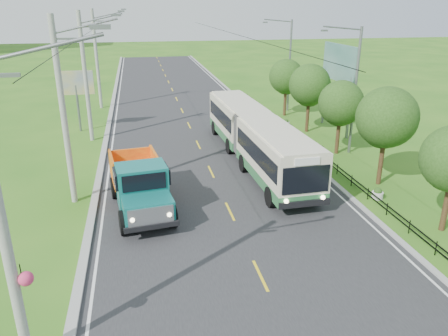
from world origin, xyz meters
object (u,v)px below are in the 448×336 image
object	(u,v)px
bus	(255,134)
dump_truck	(140,182)
planter_mid	(321,150)
tree_third	(386,120)
tree_back	(286,78)
pole_nearest	(3,220)
tree_fourth	(341,105)
pole_mid	(86,77)
billboard_right	(339,68)
pole_near	(64,113)
planter_near	(378,194)
planter_far	(286,123)
billboard_left	(76,87)
tree_fifth	(310,87)
streetlight_far	(288,62)
pole_far	(97,59)
streetlight_mid	(354,87)

from	to	relation	value
bus	dump_truck	world-z (taller)	bus
planter_mid	dump_truck	bearing A→B (deg)	-152.60
tree_third	tree_back	bearing A→B (deg)	90.00
pole_nearest	tree_fourth	world-z (taller)	pole_nearest
pole_mid	billboard_right	size ratio (longest dim) A/B	1.37
pole_near	tree_back	distance (m)	24.98
planter_near	planter_far	distance (m)	16.00
tree_third	billboard_left	size ratio (longest dim) A/B	1.15
pole_nearest	tree_fourth	bearing A→B (deg)	43.45
tree_third	tree_fifth	world-z (taller)	tree_third
tree_fourth	streetlight_far	world-z (taller)	streetlight_far
bus	pole_nearest	bearing A→B (deg)	-127.35
tree_fifth	planter_mid	bearing A→B (deg)	-101.56
streetlight_far	bus	world-z (taller)	streetlight_far
planter_near	planter_far	bearing A→B (deg)	90.00
tree_third	bus	world-z (taller)	tree_third
tree_fifth	planter_far	xyz separation A→B (m)	(-1.26, 1.86, -3.57)
tree_fifth	planter_near	bearing A→B (deg)	-95.08
pole_nearest	pole_far	bearing A→B (deg)	90.04
pole_near	tree_fifth	bearing A→B (deg)	31.59
pole_nearest	pole_far	xyz separation A→B (m)	(-0.02, 36.00, 0.16)
streetlight_far	billboard_left	xyz separation A→B (m)	(-20.14, -4.00, -1.04)
planter_near	planter_mid	size ratio (longest dim) A/B	1.00
billboard_right	bus	size ratio (longest dim) A/B	0.42
streetlight_far	pole_near	bearing A→B (deg)	-134.86
pole_mid	tree_fourth	bearing A→B (deg)	-20.74
planter_mid	bus	bearing A→B (deg)	-172.56
pole_nearest	pole_mid	distance (m)	24.00
tree_fifth	pole_near	bearing A→B (deg)	-148.41
tree_back	tree_fifth	bearing A→B (deg)	-90.00
pole_far	tree_fifth	world-z (taller)	pole_far
pole_nearest	planter_near	world-z (taller)	pole_nearest
planter_mid	bus	xyz separation A→B (m)	(-5.27, -0.69, 1.73)
pole_near	planter_mid	distance (m)	18.23
pole_mid	streetlight_mid	xyz separation A→B (m)	(18.90, -7.00, -0.19)
pole_near	planter_far	bearing A→B (deg)	37.63
streetlight_mid	dump_truck	xyz separation A→B (m)	(-15.28, -6.86, -3.26)
tree_third	planter_mid	world-z (taller)	tree_third
pole_nearest	billboard_left	distance (m)	27.05
pole_nearest	planter_mid	world-z (taller)	pole_nearest
pole_near	pole_mid	size ratio (longest dim) A/B	1.00
streetlight_far	planter_near	xyz separation A→B (m)	(-2.04, -22.00, -4.62)
pole_near	bus	xyz separation A→B (m)	(11.59, 4.31, -3.07)
planter_near	bus	bearing A→B (deg)	125.81
pole_far	tree_back	distance (m)	19.43
tree_back	billboard_right	world-z (taller)	billboard_right
streetlight_far	billboard_right	distance (m)	8.18
streetlight_far	planter_far	size ratio (longest dim) A/B	13.54
tree_fifth	planter_far	bearing A→B (deg)	124.05
pole_far	billboard_left	distance (m)	9.17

